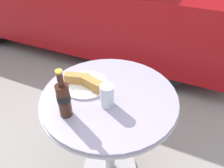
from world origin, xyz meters
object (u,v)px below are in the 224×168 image
cola_bottle_left (64,99)px  lunch_plate_near (85,83)px  bistro_table (109,115)px  drinking_glass (107,96)px

cola_bottle_left → lunch_plate_near: 0.25m
bistro_table → lunch_plate_near: 0.24m
bistro_table → cola_bottle_left: (-0.13, -0.22, 0.26)m
cola_bottle_left → lunch_plate_near: cola_bottle_left is taller
cola_bottle_left → drinking_glass: (0.16, 0.14, -0.05)m
cola_bottle_left → drinking_glass: size_ratio=2.13×
bistro_table → lunch_plate_near: (-0.16, 0.02, 0.18)m
bistro_table → drinking_glass: drinking_glass is taller
bistro_table → drinking_glass: bearing=-73.6°
drinking_glass → lunch_plate_near: size_ratio=0.48×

